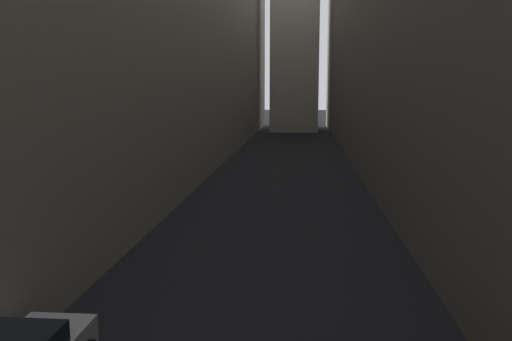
% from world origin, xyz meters
% --- Properties ---
extents(ground_plane, '(264.00, 264.00, 0.00)m').
position_xyz_m(ground_plane, '(0.00, 48.00, 0.00)').
color(ground_plane, black).
extents(building_block_left, '(11.68, 108.00, 24.49)m').
position_xyz_m(building_block_left, '(-11.34, 50.00, 12.25)').
color(building_block_left, gray).
rests_on(building_block_left, ground).
extents(building_block_right, '(14.51, 108.00, 22.82)m').
position_xyz_m(building_block_right, '(12.76, 50.00, 11.41)').
color(building_block_right, '#60594F').
rests_on(building_block_right, ground).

